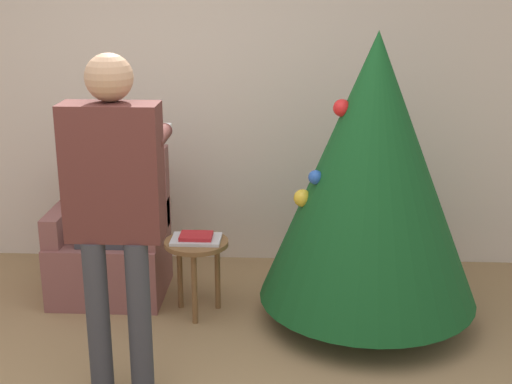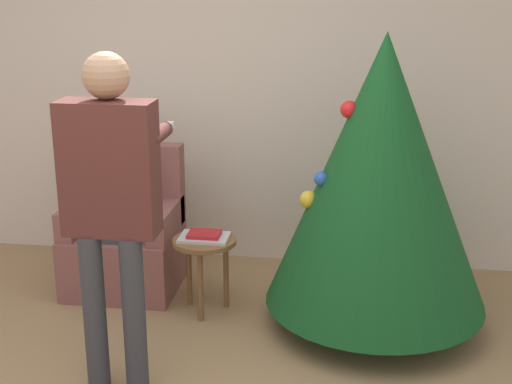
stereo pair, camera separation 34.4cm
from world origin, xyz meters
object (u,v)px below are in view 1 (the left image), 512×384
Objects in this scene: armchair at (111,245)px; person_seated at (107,199)px; christmas_tree at (372,170)px; person_standing at (114,196)px; side_stool at (197,253)px.

person_seated reaches higher than armchair.
person_seated is (-1.71, 0.31, -0.31)m from christmas_tree.
person_standing is (-1.36, -0.87, 0.09)m from christmas_tree.
person_seated is 1.29m from person_standing.
side_stool is (0.63, -0.31, 0.08)m from armchair.
person_seated reaches higher than side_stool.
person_standing reaches higher than person_seated.
christmas_tree is at bearing -10.18° from person_seated.
christmas_tree is 1.03× the size of person_standing.
armchair is at bearing 106.50° from person_standing.
christmas_tree is 1.77m from person_seated.
person_standing reaches higher than armchair.
armchair is at bearing 168.91° from christmas_tree.
side_stool is at bearing -23.83° from person_seated.
christmas_tree reaches higher than side_stool.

